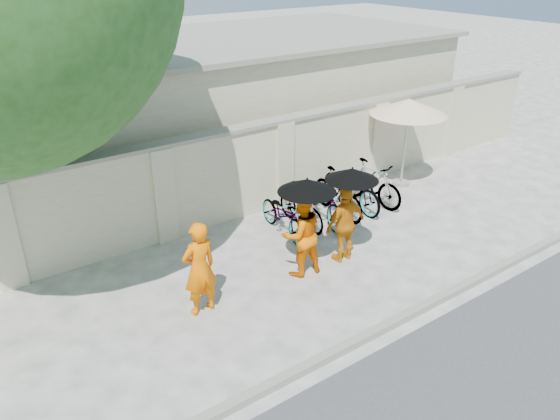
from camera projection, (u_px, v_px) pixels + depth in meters
ground at (295, 291)px, 9.71m from camera, size 80.00×80.00×0.00m
kerb at (361, 339)px, 8.44m from camera, size 40.00×0.16×0.12m
compound_wall at (245, 173)px, 12.14m from camera, size 20.00×0.30×2.00m
building_behind at (201, 104)px, 15.18m from camera, size 14.00×6.00×3.20m
monk_left at (199, 268)px, 8.84m from camera, size 0.63×0.44×1.66m
monk_center at (301, 234)px, 9.92m from camera, size 0.85×0.70×1.63m
parasol_center at (307, 185)px, 9.46m from camera, size 1.05×1.05×0.99m
monk_right at (345, 224)px, 10.39m from camera, size 0.91×0.38×1.55m
parasol_right at (352, 174)px, 9.88m from camera, size 0.99×0.99×1.05m
patio_umbrella at (409, 108)px, 13.21m from camera, size 2.10×2.10×2.24m
bike_0 at (283, 215)px, 11.49m from camera, size 0.73×1.74×0.89m
bike_1 at (301, 206)px, 11.79m from camera, size 0.50×1.61×0.96m
bike_2 at (321, 200)px, 12.01m from camera, size 0.92×1.99×1.01m
bike_3 at (338, 193)px, 12.29m from camera, size 0.63×1.81×1.07m
bike_4 at (352, 187)px, 12.64m from camera, size 0.74×1.98×1.03m
bike_5 at (371, 183)px, 12.82m from camera, size 0.70×1.81×1.06m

